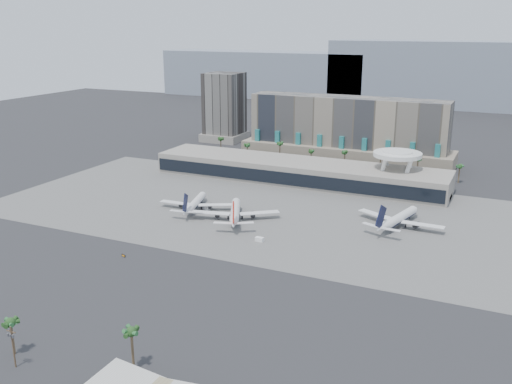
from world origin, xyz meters
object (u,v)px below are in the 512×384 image
at_px(airliner_left, 195,203).
at_px(service_vehicle_b, 260,239).
at_px(airliner_centre, 235,212).
at_px(airliner_right, 398,219).
at_px(taxiway_sign, 124,256).
at_px(service_vehicle_a, 206,208).
at_px(utility_pole, 12,343).

xyz_separation_m(airliner_left, service_vehicle_b, (46.41, -25.66, -2.42)).
relative_size(airliner_centre, airliner_right, 0.95).
xyz_separation_m(airliner_centre, taxiway_sign, (-19.87, -57.80, -3.25)).
relative_size(airliner_left, taxiway_sign, 17.26).
distance_m(service_vehicle_a, service_vehicle_b, 49.96).
relative_size(utility_pole, service_vehicle_a, 3.02).
height_order(utility_pole, taxiway_sign, utility_pole).
height_order(service_vehicle_a, taxiway_sign, service_vehicle_a).
distance_m(airliner_right, service_vehicle_b, 65.29).
bearing_deg(service_vehicle_b, service_vehicle_a, 151.24).
xyz_separation_m(airliner_left, taxiway_sign, (4.77, -63.09, -2.83)).
bearing_deg(airliner_centre, service_vehicle_a, 134.62).
height_order(airliner_right, taxiway_sign, airliner_right).
xyz_separation_m(airliner_right, service_vehicle_a, (-90.61, -15.16, -2.74)).
distance_m(service_vehicle_a, taxiway_sign, 65.22).
bearing_deg(airliner_left, service_vehicle_b, -43.75).
height_order(service_vehicle_a, service_vehicle_b, service_vehicle_a).
height_order(airliner_centre, taxiway_sign, airliner_centre).
bearing_deg(service_vehicle_a, airliner_centre, 1.00).
relative_size(utility_pole, airliner_left, 0.32).
bearing_deg(service_vehicle_a, utility_pole, -60.04).
distance_m(utility_pole, service_vehicle_a, 139.91).
bearing_deg(service_vehicle_b, airliner_centre, 141.95).
height_order(airliner_centre, service_vehicle_b, airliner_centre).
bearing_deg(airliner_right, airliner_left, -155.90).
bearing_deg(service_vehicle_a, airliner_right, 31.10).
bearing_deg(utility_pole, airliner_centre, 90.25).
distance_m(airliner_left, airliner_right, 97.06).
relative_size(airliner_left, airliner_centre, 0.93).
bearing_deg(airliner_right, utility_pole, -100.78).
bearing_deg(taxiway_sign, service_vehicle_a, 107.75).
bearing_deg(service_vehicle_b, utility_pole, -95.82).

